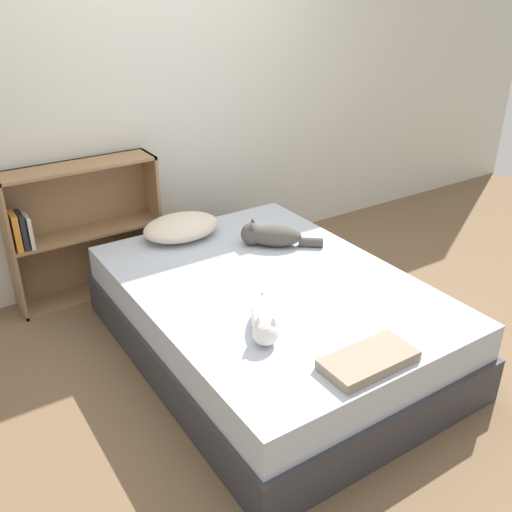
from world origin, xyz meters
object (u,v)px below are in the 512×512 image
Objects in this scene: pillow at (181,227)px; bookshelf at (80,229)px; bed at (271,317)px; cat_light at (267,318)px; cat_dark at (270,235)px.

bookshelf reaches higher than pillow.
bookshelf is (-0.68, 1.28, 0.25)m from bed.
cat_dark reaches higher than cat_light.
bed is at bearing 178.78° from cat_light.
cat_light is at bearing -96.20° from pillow.
cat_dark is (0.55, 0.77, 0.01)m from cat_light.
bed is 4.65× the size of cat_dark.
bed is at bearing -62.05° from bookshelf.
cat_light is at bearing -127.28° from bed.
cat_light reaches higher than pillow.
cat_light is 0.48× the size of bookshelf.
bed is 4.27× the size of cat_light.
bed is 0.57m from cat_dark.
pillow reaches higher than bed.
bed is 0.89m from pillow.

